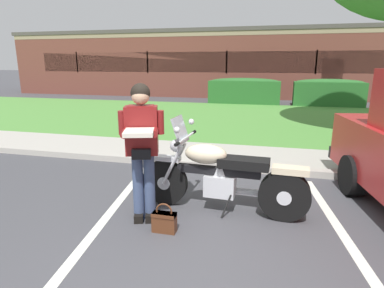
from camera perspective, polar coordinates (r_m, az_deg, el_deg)
The scene contains 12 objects.
ground_plane at distance 3.66m, azimuth 0.59°, elevation -17.67°, with size 140.00×140.00×0.00m, color #424247.
curb_strip at distance 6.04m, azimuth 6.55°, elevation -3.97°, with size 60.00×0.20×0.12m, color #ADA89E.
concrete_walk at distance 6.85m, azimuth 7.51°, elevation -1.97°, with size 60.00×1.50×0.08m, color #ADA89E.
grass_lawn at distance 11.39m, azimuth 10.31°, elevation 4.35°, with size 60.00×7.82×0.06m, color #518E3D.
stall_stripe_0 at distance 4.24m, azimuth -15.80°, elevation -13.43°, with size 0.12×4.40×0.01m, color silver.
stall_stripe_1 at distance 3.87m, azimuth 27.32°, elevation -17.42°, with size 0.12×4.40×0.01m, color silver.
motorcycle at distance 4.24m, azimuth 6.35°, elevation -5.81°, with size 2.24×0.82×1.26m.
rider_person at distance 3.89m, azimuth -8.83°, elevation 0.26°, with size 0.55×0.65×1.70m.
handbag at distance 3.88m, azimuth -4.93°, elevation -13.30°, with size 0.28×0.13×0.36m.
hedge_left at distance 15.60m, azimuth 9.20°, elevation 9.30°, with size 3.30×0.90×1.24m.
hedge_center_left at distance 15.72m, azimuth 22.97°, elevation 8.41°, with size 2.99×0.90×1.24m.
brick_building at distance 22.41m, azimuth 7.81°, elevation 13.94°, with size 27.03×9.07×3.76m.
Camera 1 is at (0.72, -3.02, 1.93)m, focal length 30.17 mm.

